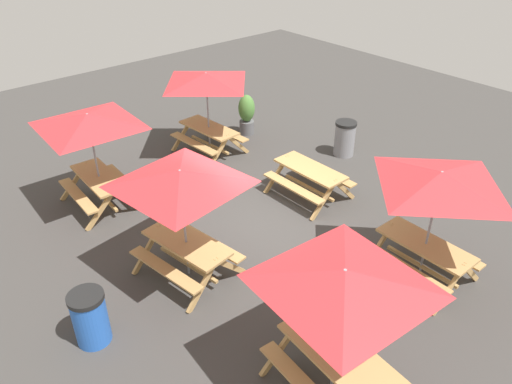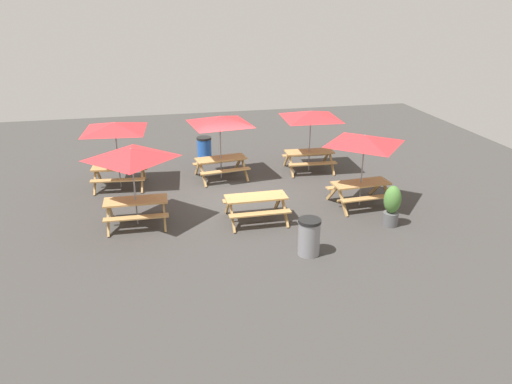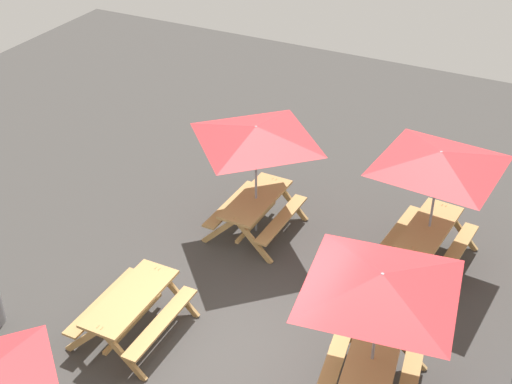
# 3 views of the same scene
# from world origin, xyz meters

# --- Properties ---
(ground_plane) EXTENTS (25.43, 25.43, 0.00)m
(ground_plane) POSITION_xyz_m (0.00, 0.00, 0.00)
(ground_plane) COLOR #3D3A38
(ground_plane) RESTS_ON ground
(picnic_table_0) EXTENTS (2.03, 2.03, 2.34)m
(picnic_table_0) POSITION_xyz_m (3.14, 1.46, 1.99)
(picnic_table_0) COLOR tan
(picnic_table_0) RESTS_ON ground
(picnic_table_1) EXTENTS (2.82, 2.82, 2.34)m
(picnic_table_1) POSITION_xyz_m (3.73, -1.75, 1.99)
(picnic_table_1) COLOR tan
(picnic_table_1) RESTS_ON ground
(picnic_table_2) EXTENTS (1.81, 1.54, 0.81)m
(picnic_table_2) POSITION_xyz_m (-0.29, 1.94, 0.56)
(picnic_table_2) COLOR tan
(picnic_table_2) RESTS_ON ground
(picnic_table_3) EXTENTS (2.13, 2.13, 2.34)m
(picnic_table_3) POSITION_xyz_m (-3.76, 1.51, 1.99)
(picnic_table_3) COLOR tan
(picnic_table_3) RESTS_ON ground
(picnic_table_4) EXTENTS (2.82, 2.82, 2.34)m
(picnic_table_4) POSITION_xyz_m (-3.20, -2.01, 1.99)
(picnic_table_4) COLOR tan
(picnic_table_4) RESTS_ON ground
(picnic_table_5) EXTENTS (2.80, 2.80, 2.34)m
(picnic_table_5) POSITION_xyz_m (0.17, -1.89, 1.99)
(picnic_table_5) COLOR tan
(picnic_table_5) RESTS_ON ground
(trash_bin_blue) EXTENTS (0.59, 0.59, 0.98)m
(trash_bin_blue) POSITION_xyz_m (0.52, -4.02, 0.49)
(trash_bin_blue) COLOR blue
(trash_bin_blue) RESTS_ON ground
(trash_bin_gray) EXTENTS (0.59, 0.59, 0.98)m
(trash_bin_gray) POSITION_xyz_m (-1.18, 4.25, 0.49)
(trash_bin_gray) COLOR gray
(trash_bin_gray) RESTS_ON ground
(potted_plant_0) EXTENTS (0.49, 0.49, 1.22)m
(potted_plant_0) POSITION_xyz_m (-4.03, 3.10, 0.64)
(potted_plant_0) COLOR #59595B
(potted_plant_0) RESTS_ON ground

